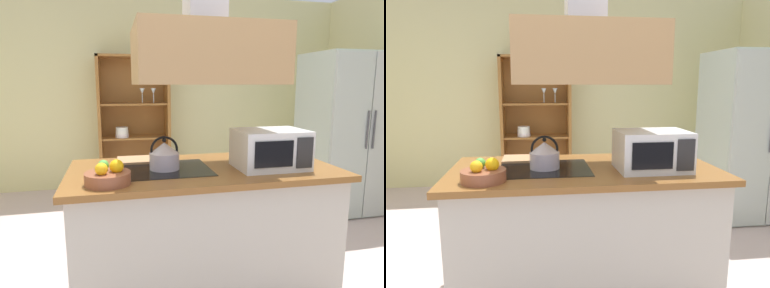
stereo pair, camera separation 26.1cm
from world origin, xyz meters
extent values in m
cube|color=beige|center=(0.00, 3.00, 1.35)|extent=(6.00, 0.12, 2.70)
cube|color=#BCB6AA|center=(0.18, 0.24, 0.43)|extent=(1.72, 0.79, 0.86)
cube|color=brown|center=(0.18, 0.24, 0.88)|extent=(1.80, 0.87, 0.04)
cube|color=black|center=(-0.09, 0.24, 0.90)|extent=(0.60, 0.48, 0.00)
cube|color=tan|center=(0.18, 0.24, 1.64)|extent=(0.90, 0.70, 0.36)
cube|color=#B1C3B7|center=(2.20, 1.44, 0.90)|extent=(0.90, 0.72, 1.80)
cube|color=#B4BEBA|center=(1.97, 1.06, 0.90)|extent=(0.44, 0.03, 1.76)
cube|color=#97612B|center=(-0.59, 2.74, 0.92)|extent=(0.04, 0.40, 1.84)
cube|color=#97612B|center=(0.32, 2.74, 0.92)|extent=(0.04, 0.40, 1.84)
cube|color=#97612B|center=(-0.14, 2.74, 1.82)|extent=(0.95, 0.40, 0.03)
cube|color=#97612B|center=(-0.14, 2.74, 0.04)|extent=(0.95, 0.40, 0.08)
cube|color=#97612B|center=(-0.14, 2.93, 0.92)|extent=(0.95, 0.02, 1.84)
cube|color=#97612B|center=(-0.14, 2.74, 0.74)|extent=(0.87, 0.36, 0.02)
cube|color=#97612B|center=(-0.14, 2.74, 1.19)|extent=(0.87, 0.36, 0.02)
cylinder|color=white|center=(-0.31, 2.69, 0.77)|extent=(0.18, 0.18, 0.05)
cylinder|color=white|center=(-0.31, 2.69, 0.82)|extent=(0.17, 0.17, 0.05)
cylinder|color=white|center=(-0.31, 2.69, 0.86)|extent=(0.16, 0.16, 0.05)
cylinder|color=silver|center=(-0.02, 2.70, 1.27)|extent=(0.01, 0.01, 0.12)
cone|color=silver|center=(-0.02, 2.70, 1.37)|extent=(0.07, 0.07, 0.08)
cylinder|color=silver|center=(0.13, 2.70, 1.27)|extent=(0.01, 0.01, 0.12)
cone|color=silver|center=(0.13, 2.70, 1.37)|extent=(0.07, 0.07, 0.08)
cylinder|color=#BEB2C5|center=(-0.09, 0.24, 0.96)|extent=(0.20, 0.20, 0.11)
cone|color=#BFB6BC|center=(-0.09, 0.24, 1.05)|extent=(0.19, 0.19, 0.07)
sphere|color=black|center=(-0.09, 0.24, 1.10)|extent=(0.03, 0.03, 0.03)
torus|color=black|center=(-0.09, 0.24, 1.03)|extent=(0.19, 0.02, 0.19)
cube|color=tan|center=(-0.22, 0.53, 0.91)|extent=(0.34, 0.24, 0.02)
cube|color=silver|center=(0.61, 0.13, 1.03)|extent=(0.46, 0.34, 0.26)
cube|color=black|center=(0.55, -0.04, 1.03)|extent=(0.26, 0.01, 0.17)
cube|color=#262628|center=(0.77, -0.04, 1.03)|extent=(0.11, 0.01, 0.20)
cylinder|color=silver|center=(0.85, 0.40, 0.90)|extent=(0.06, 0.06, 0.01)
cylinder|color=silver|center=(0.85, 0.40, 0.96)|extent=(0.01, 0.01, 0.11)
cone|color=silver|center=(0.85, 0.40, 1.06)|extent=(0.08, 0.08, 0.09)
cylinder|color=brown|center=(-0.45, -0.02, 0.94)|extent=(0.26, 0.26, 0.07)
sphere|color=#F7B40E|center=(-0.40, -0.01, 1.00)|extent=(0.08, 0.08, 0.08)
sphere|color=#54AC47|center=(-0.48, 0.03, 1.00)|extent=(0.06, 0.06, 0.06)
sphere|color=yellow|center=(-0.48, -0.06, 1.00)|extent=(0.07, 0.07, 0.07)
camera|label=1|loc=(-0.41, -1.91, 1.46)|focal=31.37mm
camera|label=2|loc=(-0.15, -1.96, 1.46)|focal=31.37mm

